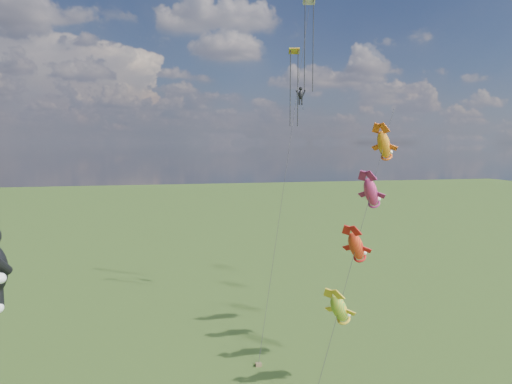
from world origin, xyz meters
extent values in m
sphere|color=white|center=(1.62, 0.30, 7.17)|extent=(0.62, 0.62, 0.62)
cylinder|color=black|center=(23.04, -0.08, 8.74)|extent=(10.72, 11.69, 17.19)
ellipsoid|color=green|center=(20.69, -2.65, 4.96)|extent=(2.28, 2.37, 2.52)
ellipsoid|color=#E55219|center=(22.68, -0.47, 8.16)|extent=(2.28, 2.37, 2.52)
ellipsoid|color=#D83367|center=(24.67, 1.71, 11.37)|extent=(2.28, 2.37, 2.52)
ellipsoid|color=yellow|center=(26.67, 3.88, 14.57)|extent=(2.28, 2.37, 2.52)
cube|color=brown|center=(16.72, 1.36, 0.11)|extent=(0.40, 0.30, 0.22)
cylinder|color=black|center=(20.88, 8.81, 13.73)|extent=(8.36, 14.94, 27.17)
cube|color=green|center=(22.90, 13.93, 22.86)|extent=(1.07, 0.97, 0.54)
cylinder|color=black|center=(22.56, 13.93, 19.44)|extent=(0.08, 0.08, 6.85)
cylinder|color=black|center=(23.24, 13.93, 19.44)|extent=(0.08, 0.08, 6.85)
cube|color=blue|center=(25.04, 16.26, 27.90)|extent=(1.24, 1.12, 0.62)
cylinder|color=black|center=(24.65, 16.26, 23.61)|extent=(0.08, 0.08, 8.58)
cylinder|color=black|center=(25.43, 16.26, 23.61)|extent=(0.08, 0.08, 8.58)
camera|label=1|loc=(9.51, -29.49, 14.71)|focal=35.00mm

